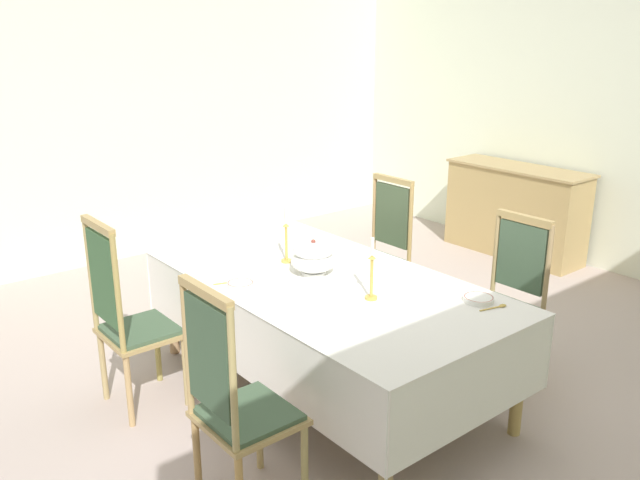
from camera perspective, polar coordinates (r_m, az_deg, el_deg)
ground at (r=4.48m, az=3.25°, el=-11.76°), size 6.43×6.35×0.04m
back_wall at (r=6.55m, az=25.27°, el=11.50°), size 6.43×0.08×3.32m
left_wall at (r=6.69m, az=-16.09°, el=12.56°), size 0.08×6.35×3.32m
dining_table at (r=4.02m, az=0.49°, el=-4.38°), size 2.31×1.23×0.74m
tablecloth at (r=4.03m, az=0.49°, el=-4.96°), size 2.33×1.25×0.44m
chair_south_a at (r=4.02m, az=-16.31°, el=-6.36°), size 0.44×0.42×1.19m
chair_north_a at (r=5.10m, az=5.19°, el=-0.81°), size 0.44×0.42×1.12m
chair_south_b at (r=3.09m, az=-7.38°, el=-13.60°), size 0.44×0.42×1.17m
chair_north_b at (r=4.40m, az=15.81°, el=-4.73°), size 0.44×0.42×1.07m
soup_tureen at (r=4.04m, az=-0.57°, el=-1.50°), size 0.28×0.28×0.22m
candlestick_west at (r=4.24m, az=-2.94°, el=-0.04°), size 0.07×0.07×0.36m
candlestick_east at (r=3.66m, az=4.49°, el=-3.01°), size 0.07×0.07×0.36m
bowl_near_left at (r=3.76m, az=13.57°, el=-4.96°), size 0.17×0.17×0.03m
bowl_near_right at (r=3.88m, az=-6.91°, el=-3.86°), size 0.16×0.16×0.04m
spoon_primary at (r=3.72m, az=15.26°, el=-5.56°), size 0.06×0.17×0.01m
spoon_secondary at (r=3.97m, az=-7.37°, el=-3.56°), size 0.07×0.17×0.01m
sideboard at (r=6.90m, az=16.53°, el=2.45°), size 1.44×0.48×0.90m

